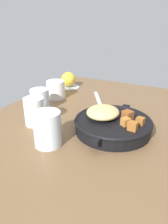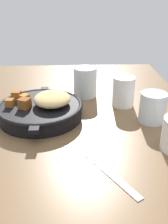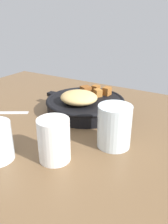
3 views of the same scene
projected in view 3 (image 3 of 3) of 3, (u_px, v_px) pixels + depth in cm
name	position (u px, v px, depth cm)	size (l,w,h in cm)	color
ground_plane	(69.00, 125.00, 67.03)	(109.55, 76.34, 2.40)	brown
cast_iron_skillet	(85.00, 103.00, 71.35)	(28.86, 24.52, 7.72)	black
white_creamer_pitcher	(54.00, 140.00, 47.54)	(6.74, 6.74, 9.46)	white
water_glass_tall	(114.00, 126.00, 52.58)	(7.84, 7.84, 10.09)	silver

